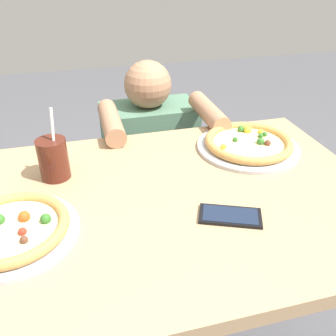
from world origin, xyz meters
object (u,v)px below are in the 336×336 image
pizza_near (12,230)px  pizza_far (248,144)px  diner_seated (151,173)px  cell_phone (230,216)px  drink_cup_colored (53,159)px

pizza_near → pizza_far: same height
pizza_far → diner_seated: size_ratio=0.35×
pizza_near → cell_phone: bearing=-7.2°
pizza_near → cell_phone: pizza_near is taller
pizza_near → cell_phone: 0.51m
drink_cup_colored → pizza_far: bearing=1.8°
drink_cup_colored → diner_seated: (0.37, 0.49, -0.40)m
diner_seated → cell_phone: bearing=-87.5°
cell_phone → drink_cup_colored: bearing=144.0°
drink_cup_colored → diner_seated: size_ratio=0.22×
cell_phone → diner_seated: 0.86m
pizza_near → diner_seated: diner_seated is taller
pizza_far → pizza_near: bearing=-160.1°
pizza_near → pizza_far: size_ratio=0.90×
pizza_far → diner_seated: (-0.23, 0.47, -0.36)m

